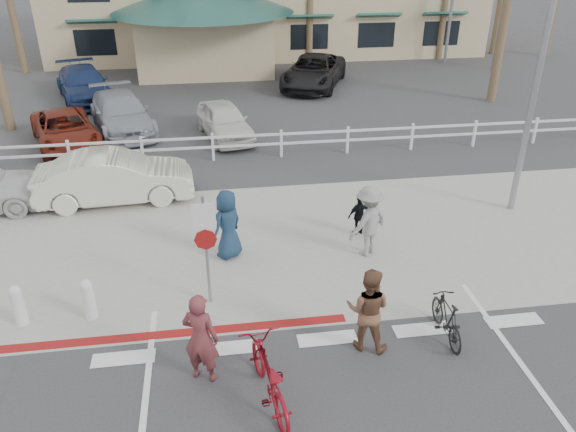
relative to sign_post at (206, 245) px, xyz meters
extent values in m
plane|color=#333335|center=(2.30, -2.20, -1.45)|extent=(140.00, 140.00, 0.00)
cube|color=gray|center=(2.30, 2.30, -1.44)|extent=(22.00, 7.00, 0.01)
cube|color=#333335|center=(2.30, 6.30, -1.45)|extent=(40.00, 5.00, 0.01)
cube|color=#333335|center=(2.30, 15.80, -1.45)|extent=(50.00, 16.00, 0.01)
cube|color=maroon|center=(-0.70, -1.00, -1.44)|extent=(7.00, 0.25, 0.02)
imported|color=maroon|center=(0.95, -3.05, -0.89)|extent=(1.11, 2.22, 1.12)
imported|color=brown|center=(-0.17, -2.31, -0.53)|extent=(0.79, 0.67, 1.84)
imported|color=black|center=(4.66, -1.86, -0.99)|extent=(0.45, 1.53, 0.92)
imported|color=brown|center=(3.00, -1.90, -0.56)|extent=(1.06, 0.97, 1.78)
imported|color=gray|center=(3.95, 1.49, -0.53)|extent=(1.38, 1.22, 1.85)
imported|color=black|center=(4.01, 2.49, -0.89)|extent=(0.70, 0.41, 1.12)
imported|color=#18304A|center=(0.51, 1.87, -0.56)|extent=(1.02, 1.02, 1.79)
imported|color=beige|center=(-2.64, 5.51, -0.70)|extent=(4.64, 1.89, 1.49)
imported|color=maroon|center=(-5.06, 10.56, -0.83)|extent=(3.43, 4.89, 1.24)
imported|color=#8E949F|center=(-3.19, 12.03, -0.73)|extent=(3.35, 5.34, 1.44)
imported|color=silver|center=(0.82, 10.64, -0.79)|extent=(2.41, 4.15, 1.33)
imported|color=navy|center=(-5.41, 16.68, -0.71)|extent=(3.55, 5.50, 1.48)
imported|color=black|center=(5.58, 17.55, -0.69)|extent=(4.44, 6.02, 1.52)
camera|label=1|loc=(0.25, -10.23, 6.02)|focal=35.00mm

